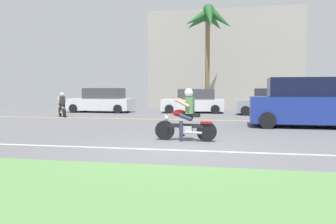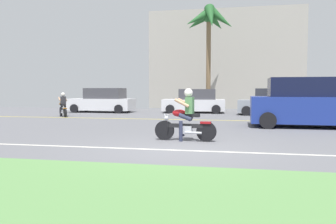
{
  "view_description": "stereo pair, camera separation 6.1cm",
  "coord_description": "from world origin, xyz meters",
  "px_view_note": "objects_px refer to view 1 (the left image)",
  "views": [
    {
      "loc": [
        1.37,
        -8.48,
        1.48
      ],
      "look_at": [
        -0.84,
        2.71,
        0.75
      ],
      "focal_mm": 36.68,
      "sensor_mm": 36.0,
      "label": 1
    },
    {
      "loc": [
        1.43,
        -8.47,
        1.48
      ],
      "look_at": [
        -0.84,
        2.71,
        0.75
      ],
      "focal_mm": 36.68,
      "sensor_mm": 36.0,
      "label": 2
    }
  ],
  "objects_px": {
    "suv_nearby": "(308,103)",
    "parked_car_1": "(194,102)",
    "palm_tree_0": "(208,24)",
    "motorcyclist_distant": "(62,106)",
    "motorcyclist": "(186,119)",
    "parked_car_0": "(102,101)",
    "parked_car_2": "(270,103)"
  },
  "relations": [
    {
      "from": "suv_nearby",
      "to": "parked_car_1",
      "type": "bearing_deg",
      "value": 125.4
    },
    {
      "from": "parked_car_1",
      "to": "palm_tree_0",
      "type": "distance_m",
      "value": 5.83
    },
    {
      "from": "motorcyclist",
      "to": "palm_tree_0",
      "type": "distance_m",
      "value": 15.62
    },
    {
      "from": "motorcyclist",
      "to": "parked_car_1",
      "type": "height_order",
      "value": "parked_car_1"
    },
    {
      "from": "motorcyclist",
      "to": "motorcyclist_distant",
      "type": "height_order",
      "value": "motorcyclist"
    },
    {
      "from": "parked_car_1",
      "to": "parked_car_2",
      "type": "height_order",
      "value": "parked_car_2"
    },
    {
      "from": "parked_car_1",
      "to": "suv_nearby",
      "type": "bearing_deg",
      "value": -54.6
    },
    {
      "from": "motorcyclist",
      "to": "suv_nearby",
      "type": "distance_m",
      "value": 6.34
    },
    {
      "from": "motorcyclist",
      "to": "parked_car_0",
      "type": "distance_m",
      "value": 13.89
    },
    {
      "from": "parked_car_1",
      "to": "parked_car_2",
      "type": "distance_m",
      "value": 4.86
    },
    {
      "from": "parked_car_2",
      "to": "parked_car_0",
      "type": "bearing_deg",
      "value": 177.44
    },
    {
      "from": "parked_car_1",
      "to": "motorcyclist",
      "type": "bearing_deg",
      "value": -84.18
    },
    {
      "from": "parked_car_0",
      "to": "motorcyclist_distant",
      "type": "xyz_separation_m",
      "value": [
        -0.74,
        -3.99,
        -0.18
      ]
    },
    {
      "from": "parked_car_2",
      "to": "motorcyclist",
      "type": "bearing_deg",
      "value": -106.93
    },
    {
      "from": "suv_nearby",
      "to": "motorcyclist_distant",
      "type": "relative_size",
      "value": 3.44
    },
    {
      "from": "parked_car_1",
      "to": "palm_tree_0",
      "type": "height_order",
      "value": "palm_tree_0"
    },
    {
      "from": "motorcyclist",
      "to": "motorcyclist_distant",
      "type": "xyz_separation_m",
      "value": [
        -8.12,
        7.78,
        -0.08
      ]
    },
    {
      "from": "suv_nearby",
      "to": "parked_car_0",
      "type": "relative_size",
      "value": 1.08
    },
    {
      "from": "motorcyclist_distant",
      "to": "parked_car_1",
      "type": "bearing_deg",
      "value": 34.47
    },
    {
      "from": "parked_car_0",
      "to": "motorcyclist_distant",
      "type": "bearing_deg",
      "value": -100.49
    },
    {
      "from": "parked_car_0",
      "to": "parked_car_1",
      "type": "bearing_deg",
      "value": 6.61
    },
    {
      "from": "motorcyclist",
      "to": "parked_car_0",
      "type": "xyz_separation_m",
      "value": [
        -7.38,
        11.77,
        0.1
      ]
    },
    {
      "from": "palm_tree_0",
      "to": "motorcyclist_distant",
      "type": "distance_m",
      "value": 11.59
    },
    {
      "from": "parked_car_0",
      "to": "parked_car_1",
      "type": "xyz_separation_m",
      "value": [
        6.11,
        0.71,
        -0.03
      ]
    },
    {
      "from": "palm_tree_0",
      "to": "parked_car_0",
      "type": "bearing_deg",
      "value": -157.22
    },
    {
      "from": "suv_nearby",
      "to": "parked_car_0",
      "type": "height_order",
      "value": "suv_nearby"
    },
    {
      "from": "parked_car_2",
      "to": "suv_nearby",
      "type": "bearing_deg",
      "value": -82.83
    },
    {
      "from": "suv_nearby",
      "to": "parked_car_0",
      "type": "distance_m",
      "value": 13.63
    },
    {
      "from": "motorcyclist_distant",
      "to": "suv_nearby",
      "type": "bearing_deg",
      "value": -14.03
    },
    {
      "from": "parked_car_0",
      "to": "palm_tree_0",
      "type": "distance_m",
      "value": 9.11
    },
    {
      "from": "motorcyclist_distant",
      "to": "motorcyclist",
      "type": "bearing_deg",
      "value": -43.78
    },
    {
      "from": "parked_car_1",
      "to": "motorcyclist_distant",
      "type": "height_order",
      "value": "parked_car_1"
    }
  ]
}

